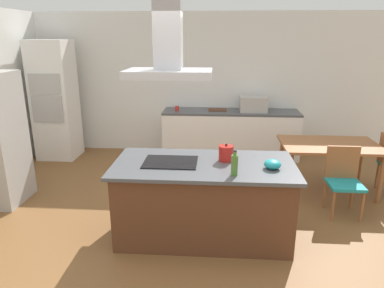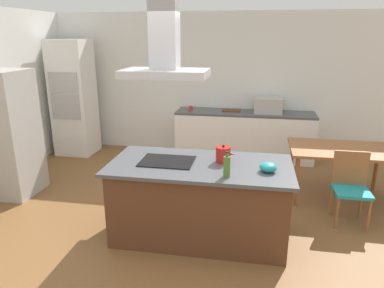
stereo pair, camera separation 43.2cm
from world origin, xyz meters
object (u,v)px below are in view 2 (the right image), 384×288
at_px(refrigerator, 4,134).
at_px(chair_facing_island, 351,183).
at_px(range_hood, 165,53).
at_px(cutting_board, 231,111).
at_px(tea_kettle, 223,154).
at_px(coffee_mug_red, 191,108).
at_px(dining_table, 341,154).
at_px(mixing_bowl, 268,167).
at_px(countertop_microwave, 268,105).
at_px(wall_oven_stack, 74,98).
at_px(cooktop, 167,161).
at_px(olive_oil_bottle, 227,166).

height_order(refrigerator, chair_facing_island, refrigerator).
xyz_separation_m(chair_facing_island, range_hood, (-2.18, -0.70, 1.59)).
bearing_deg(range_hood, cutting_board, 79.92).
bearing_deg(range_hood, chair_facing_island, 17.77).
bearing_deg(tea_kettle, range_hood, -170.17).
relative_size(coffee_mug_red, dining_table, 0.06).
bearing_deg(range_hood, mixing_bowl, -5.69).
distance_m(tea_kettle, range_hood, 1.28).
bearing_deg(tea_kettle, countertop_microwave, 78.50).
relative_size(coffee_mug_red, wall_oven_stack, 0.04).
bearing_deg(cooktop, mixing_bowl, -5.69).
bearing_deg(range_hood, dining_table, 32.04).
xyz_separation_m(coffee_mug_red, wall_oven_stack, (-2.28, -0.19, 0.16)).
height_order(cooktop, tea_kettle, tea_kettle).
distance_m(olive_oil_bottle, refrigerator, 3.46).
xyz_separation_m(cooktop, chair_facing_island, (2.18, 0.70, -0.40)).
relative_size(coffee_mug_red, range_hood, 0.10).
bearing_deg(countertop_microwave, wall_oven_stack, -176.39).
bearing_deg(tea_kettle, mixing_bowl, -24.03).
relative_size(countertop_microwave, cutting_board, 1.47).
xyz_separation_m(cooktop, olive_oil_bottle, (0.70, -0.33, 0.11)).
relative_size(countertop_microwave, coffee_mug_red, 5.56).
bearing_deg(refrigerator, wall_oven_stack, 87.65).
height_order(countertop_microwave, range_hood, range_hood).
height_order(cutting_board, wall_oven_stack, wall_oven_stack).
bearing_deg(dining_table, cooktop, -147.96).
xyz_separation_m(cooktop, refrigerator, (-2.60, 0.70, 0.00)).
bearing_deg(countertop_microwave, refrigerator, -150.08).
bearing_deg(olive_oil_bottle, mixing_bowl, 27.48).
distance_m(olive_oil_bottle, range_hood, 1.33).
relative_size(tea_kettle, countertop_microwave, 0.44).
distance_m(tea_kettle, dining_table, 2.02).
bearing_deg(refrigerator, tea_kettle, -10.39).
xyz_separation_m(dining_table, chair_facing_island, (0.00, -0.67, -0.16)).
bearing_deg(range_hood, tea_kettle, 9.83).
distance_m(dining_table, range_hood, 2.94).
height_order(tea_kettle, olive_oil_bottle, olive_oil_bottle).
bearing_deg(coffee_mug_red, wall_oven_stack, -175.31).
height_order(olive_oil_bottle, mixing_bowl, olive_oil_bottle).
bearing_deg(refrigerator, chair_facing_island, -0.02).
bearing_deg(olive_oil_bottle, tea_kettle, 99.76).
distance_m(mixing_bowl, chair_facing_island, 1.41).
xyz_separation_m(olive_oil_bottle, mixing_bowl, (0.42, 0.22, -0.06)).
relative_size(refrigerator, dining_table, 1.30).
xyz_separation_m(mixing_bowl, coffee_mug_red, (-1.36, 2.94, -0.01)).
height_order(tea_kettle, mixing_bowl, tea_kettle).
height_order(wall_oven_stack, dining_table, wall_oven_stack).
xyz_separation_m(tea_kettle, chair_facing_island, (1.55, 0.59, -0.48)).
xyz_separation_m(cutting_board, wall_oven_stack, (-3.04, -0.28, 0.19)).
xyz_separation_m(cooktop, cutting_board, (0.52, 2.93, 0.00)).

